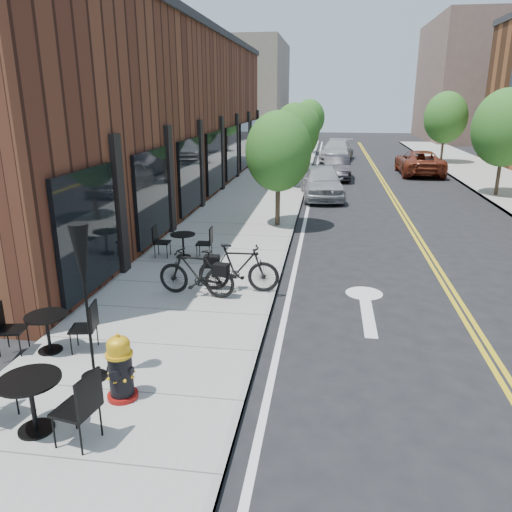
{
  "coord_description": "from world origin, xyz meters",
  "views": [
    {
      "loc": [
        1.06,
        -7.65,
        4.3
      ],
      "look_at": [
        -0.42,
        2.63,
        1.0
      ],
      "focal_mm": 35.0,
      "sensor_mm": 36.0,
      "label": 1
    }
  ],
  "objects_px": {
    "bistro_set_c": "(183,242)",
    "parked_car_c": "(337,150)",
    "bistro_set_b": "(47,328)",
    "patio_umbrella": "(83,270)",
    "bicycle_left": "(196,273)",
    "bicycle_right": "(239,268)",
    "parked_car_b": "(337,167)",
    "parked_car_a": "(322,182)",
    "bistro_set_a": "(31,397)",
    "fire_hydrant": "(120,368)",
    "parked_car_far": "(419,162)"
  },
  "relations": [
    {
      "from": "bistro_set_c",
      "to": "parked_car_c",
      "type": "xyz_separation_m",
      "value": [
        4.38,
        24.03,
        0.18
      ]
    },
    {
      "from": "bistro_set_b",
      "to": "patio_umbrella",
      "type": "height_order",
      "value": "patio_umbrella"
    },
    {
      "from": "bicycle_left",
      "to": "bicycle_right",
      "type": "height_order",
      "value": "bicycle_right"
    },
    {
      "from": "bistro_set_b",
      "to": "parked_car_b",
      "type": "relative_size",
      "value": 0.43
    },
    {
      "from": "patio_umbrella",
      "to": "bicycle_left",
      "type": "bearing_deg",
      "value": 78.59
    },
    {
      "from": "bistro_set_b",
      "to": "parked_car_a",
      "type": "relative_size",
      "value": 0.39
    },
    {
      "from": "parked_car_b",
      "to": "parked_car_c",
      "type": "distance_m",
      "value": 8.65
    },
    {
      "from": "bicycle_left",
      "to": "bistro_set_a",
      "type": "bearing_deg",
      "value": -1.51
    },
    {
      "from": "parked_car_c",
      "to": "fire_hydrant",
      "type": "bearing_deg",
      "value": -88.39
    },
    {
      "from": "patio_umbrella",
      "to": "parked_car_c",
      "type": "bearing_deg",
      "value": 82.43
    },
    {
      "from": "bicycle_right",
      "to": "bistro_set_c",
      "type": "height_order",
      "value": "bicycle_right"
    },
    {
      "from": "bicycle_right",
      "to": "parked_car_c",
      "type": "xyz_separation_m",
      "value": [
        2.44,
        26.3,
        0.05
      ]
    },
    {
      "from": "parked_car_far",
      "to": "bicycle_right",
      "type": "bearing_deg",
      "value": 70.19
    },
    {
      "from": "fire_hydrant",
      "to": "bistro_set_b",
      "type": "xyz_separation_m",
      "value": [
        -1.8,
        1.16,
        -0.04
      ]
    },
    {
      "from": "bistro_set_a",
      "to": "bistro_set_c",
      "type": "bearing_deg",
      "value": 102.43
    },
    {
      "from": "parked_car_far",
      "to": "bistro_set_c",
      "type": "bearing_deg",
      "value": 62.74
    },
    {
      "from": "bicycle_right",
      "to": "patio_umbrella",
      "type": "xyz_separation_m",
      "value": [
        -1.59,
        -3.95,
        1.23
      ]
    },
    {
      "from": "patio_umbrella",
      "to": "parked_car_b",
      "type": "relative_size",
      "value": 0.64
    },
    {
      "from": "bicycle_right",
      "to": "bistro_set_c",
      "type": "xyz_separation_m",
      "value": [
        -1.94,
        2.26,
        -0.12
      ]
    },
    {
      "from": "bicycle_left",
      "to": "parked_car_far",
      "type": "relative_size",
      "value": 0.35
    },
    {
      "from": "fire_hydrant",
      "to": "bicycle_left",
      "type": "bearing_deg",
      "value": 94.09
    },
    {
      "from": "fire_hydrant",
      "to": "parked_car_a",
      "type": "xyz_separation_m",
      "value": [
        2.57,
        16.33,
        0.13
      ]
    },
    {
      "from": "patio_umbrella",
      "to": "parked_car_a",
      "type": "bearing_deg",
      "value": 78.53
    },
    {
      "from": "parked_car_far",
      "to": "bistro_set_a",
      "type": "bearing_deg",
      "value": 70.42
    },
    {
      "from": "fire_hydrant",
      "to": "parked_car_far",
      "type": "relative_size",
      "value": 0.2
    },
    {
      "from": "bistro_set_a",
      "to": "parked_car_far",
      "type": "distance_m",
      "value": 26.85
    },
    {
      "from": "bistro_set_b",
      "to": "parked_car_far",
      "type": "relative_size",
      "value": 0.33
    },
    {
      "from": "bistro_set_a",
      "to": "patio_umbrella",
      "type": "relative_size",
      "value": 0.76
    },
    {
      "from": "bicycle_left",
      "to": "bistro_set_c",
      "type": "distance_m",
      "value": 2.88
    },
    {
      "from": "bicycle_right",
      "to": "bistro_set_a",
      "type": "height_order",
      "value": "bicycle_right"
    },
    {
      "from": "bistro_set_b",
      "to": "bistro_set_c",
      "type": "xyz_separation_m",
      "value": [
        0.79,
        5.51,
        -0.01
      ]
    },
    {
      "from": "bistro_set_a",
      "to": "bistro_set_b",
      "type": "xyz_separation_m",
      "value": [
        -0.97,
        2.04,
        -0.06
      ]
    },
    {
      "from": "parked_car_far",
      "to": "bicycle_left",
      "type": "bearing_deg",
      "value": 68.4
    },
    {
      "from": "bistro_set_a",
      "to": "parked_car_c",
      "type": "relative_size",
      "value": 0.38
    },
    {
      "from": "bicycle_left",
      "to": "parked_car_a",
      "type": "distance_m",
      "value": 12.58
    },
    {
      "from": "bistro_set_b",
      "to": "parked_car_b",
      "type": "distance_m",
      "value": 21.5
    },
    {
      "from": "parked_car_c",
      "to": "parked_car_far",
      "type": "xyz_separation_m",
      "value": [
        4.7,
        -6.25,
        -0.02
      ]
    },
    {
      "from": "bistro_set_c",
      "to": "bicycle_left",
      "type": "bearing_deg",
      "value": -70.63
    },
    {
      "from": "fire_hydrant",
      "to": "bicycle_right",
      "type": "height_order",
      "value": "bicycle_right"
    },
    {
      "from": "fire_hydrant",
      "to": "bistro_set_a",
      "type": "relative_size",
      "value": 0.54
    },
    {
      "from": "parked_car_a",
      "to": "fire_hydrant",
      "type": "bearing_deg",
      "value": -105.16
    },
    {
      "from": "bicycle_left",
      "to": "bistro_set_c",
      "type": "relative_size",
      "value": 1.12
    },
    {
      "from": "bistro_set_c",
      "to": "parked_car_b",
      "type": "distance_m",
      "value": 15.97
    },
    {
      "from": "fire_hydrant",
      "to": "parked_car_b",
      "type": "height_order",
      "value": "parked_car_b"
    },
    {
      "from": "fire_hydrant",
      "to": "parked_car_far",
      "type": "height_order",
      "value": "parked_car_far"
    },
    {
      "from": "fire_hydrant",
      "to": "patio_umbrella",
      "type": "bearing_deg",
      "value": 150.29
    },
    {
      "from": "bistro_set_c",
      "to": "parked_car_far",
      "type": "bearing_deg",
      "value": 60.42
    },
    {
      "from": "bicycle_right",
      "to": "parked_car_c",
      "type": "height_order",
      "value": "parked_car_c"
    },
    {
      "from": "bicycle_right",
      "to": "bistro_set_a",
      "type": "distance_m",
      "value": 5.57
    },
    {
      "from": "bistro_set_a",
      "to": "patio_umbrella",
      "type": "xyz_separation_m",
      "value": [
        0.18,
        1.34,
        1.28
      ]
    }
  ]
}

